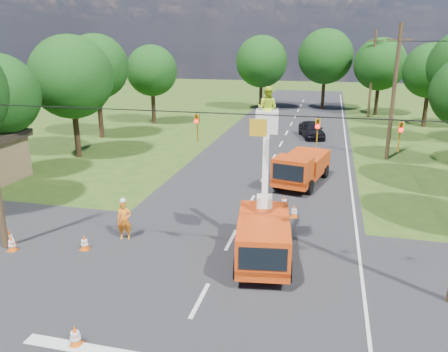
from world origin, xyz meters
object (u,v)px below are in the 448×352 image
(tree_left_e, at_px, (96,67))
(tree_right_e, at_px, (431,71))
(pole_right_mid, at_px, (394,92))
(pole_right_far, at_px, (372,74))
(traffic_cone_5, at_px, (12,244))
(tree_left_f, at_px, (152,71))
(traffic_cone_4, at_px, (85,243))
(traffic_cone_3, at_px, (284,202))
(second_truck, at_px, (301,167))
(tree_far_b, at_px, (326,57))
(traffic_cone_0, at_px, (75,336))
(tree_far_c, at_px, (380,64))
(traffic_cone_7, at_px, (321,169))
(distant_car, at_px, (312,129))
(tree_left_d, at_px, (71,77))
(traffic_cone_2, at_px, (294,211))
(tree_far_a, at_px, (262,62))
(traffic_cone_6, at_px, (10,238))
(bucket_truck, at_px, (264,226))
(ground_worker, at_px, (124,220))

(tree_left_e, relative_size, tree_right_e, 1.09)
(pole_right_mid, distance_m, pole_right_far, 20.00)
(traffic_cone_5, bearing_deg, tree_left_f, 100.90)
(traffic_cone_4, distance_m, pole_right_far, 42.25)
(traffic_cone_3, bearing_deg, tree_left_f, 126.77)
(second_truck, bearing_deg, tree_far_b, 102.14)
(traffic_cone_0, height_order, tree_far_c, tree_far_c)
(pole_right_far, bearing_deg, traffic_cone_0, -104.21)
(pole_right_mid, bearing_deg, traffic_cone_7, -132.14)
(distant_car, bearing_deg, tree_left_d, -162.55)
(traffic_cone_5, distance_m, tree_left_d, 17.36)
(second_truck, xyz_separation_m, pole_right_far, (6.01, 27.99, 3.97))
(traffic_cone_2, height_order, tree_right_e, tree_right_e)
(traffic_cone_2, relative_size, tree_left_f, 0.08)
(traffic_cone_4, height_order, traffic_cone_7, same)
(tree_right_e, bearing_deg, traffic_cone_7, -116.47)
(second_truck, distance_m, tree_left_f, 25.36)
(pole_right_mid, bearing_deg, tree_left_d, -167.99)
(traffic_cone_0, bearing_deg, tree_far_a, 92.48)
(traffic_cone_2, distance_m, traffic_cone_7, 8.33)
(second_truck, relative_size, distant_car, 1.34)
(traffic_cone_3, bearing_deg, traffic_cone_7, 75.78)
(pole_right_mid, distance_m, tree_far_a, 26.69)
(pole_right_far, distance_m, tree_far_a, 13.87)
(traffic_cone_5, distance_m, traffic_cone_6, 0.70)
(distant_car, height_order, tree_far_c, tree_far_c)
(pole_right_mid, relative_size, tree_right_e, 1.16)
(distant_car, distance_m, traffic_cone_6, 28.86)
(tree_far_c, bearing_deg, second_truck, -103.16)
(pole_right_far, bearing_deg, tree_left_e, -144.57)
(pole_right_far, bearing_deg, tree_far_c, 63.43)
(traffic_cone_3, relative_size, tree_far_a, 0.07)
(traffic_cone_6, relative_size, tree_left_d, 0.08)
(traffic_cone_6, bearing_deg, traffic_cone_7, 47.60)
(distant_car, xyz_separation_m, pole_right_mid, (6.05, -6.54, 4.33))
(traffic_cone_0, bearing_deg, traffic_cone_4, 118.24)
(traffic_cone_0, distance_m, traffic_cone_4, 6.47)
(pole_right_far, bearing_deg, traffic_cone_4, -110.17)
(traffic_cone_6, distance_m, tree_left_d, 16.76)
(tree_far_b, bearing_deg, tree_right_e, -42.80)
(tree_far_a, bearing_deg, bucket_truck, -80.85)
(traffic_cone_3, bearing_deg, tree_left_d, 156.50)
(tree_right_e, bearing_deg, traffic_cone_3, -113.51)
(traffic_cone_2, height_order, traffic_cone_4, same)
(ground_worker, relative_size, tree_left_e, 0.20)
(bucket_truck, xyz_separation_m, traffic_cone_2, (0.87, 4.90, -1.16))
(tree_left_d, xyz_separation_m, tree_left_e, (-1.80, 7.00, 0.37))
(traffic_cone_2, distance_m, pole_right_mid, 15.57)
(tree_left_f, bearing_deg, distant_car, -11.34)
(tree_far_b, bearing_deg, ground_worker, -100.24)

